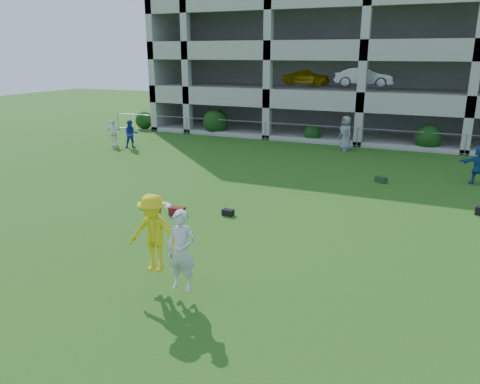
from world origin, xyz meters
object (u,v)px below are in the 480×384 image
at_px(parking_garage, 384,46).
at_px(bystander_b, 113,133).
at_px(bystander_a, 131,134).
at_px(bystander_d, 479,165).
at_px(bystander_c, 345,133).
at_px(frisbee_contest, 161,238).

bearing_deg(parking_garage, bystander_b, -133.74).
distance_m(bystander_a, parking_garage, 19.81).
distance_m(bystander_a, bystander_d, 18.88).
relative_size(bystander_a, bystander_c, 0.83).
relative_size(bystander_b, bystander_d, 0.92).
distance_m(bystander_b, bystander_c, 14.08).
bearing_deg(bystander_a, bystander_d, -43.59).
height_order(bystander_a, bystander_d, bystander_d).
distance_m(bystander_a, bystander_b, 1.38).
distance_m(bystander_d, frisbee_contest, 15.64).
height_order(bystander_b, bystander_c, bystander_c).
bearing_deg(frisbee_contest, bystander_c, 88.45).
relative_size(bystander_a, frisbee_contest, 0.78).
bearing_deg(bystander_a, bystander_b, 135.48).
relative_size(bystander_c, frisbee_contest, 0.94).
xyz_separation_m(frisbee_contest, parking_garage, (0.98, 28.84, 4.63)).
relative_size(bystander_d, parking_garage, 0.06).
relative_size(bystander_d, frisbee_contest, 0.81).
bearing_deg(bystander_d, bystander_c, -38.69).
bearing_deg(bystander_d, frisbee_contest, 59.40).
bearing_deg(parking_garage, frisbee_contest, -91.94).
height_order(bystander_a, bystander_c, bystander_c).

